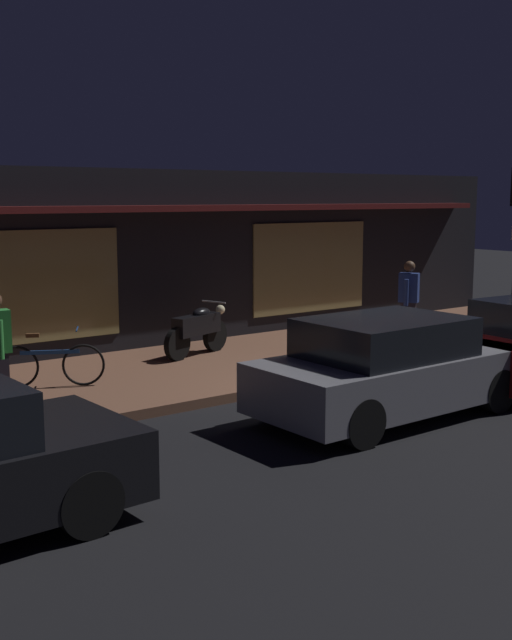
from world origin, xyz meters
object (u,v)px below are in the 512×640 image
(bicycle_parked, at_px, (50,364))
(parked_car_far, at_px, (389,368))
(motorcycle, at_px, (198,329))
(person_bystander, at_px, (409,301))

(bicycle_parked, distance_m, parked_car_far, 5.19)
(motorcycle, xyz_separation_m, parked_car_far, (0.20, -4.67, 0.06))
(person_bystander, bearing_deg, parked_car_far, -140.51)
(person_bystander, distance_m, parked_car_far, 4.89)
(motorcycle, relative_size, bicycle_parked, 1.11)
(motorcycle, height_order, parked_car_far, parked_car_far)
(person_bystander, xyz_separation_m, parked_car_far, (-3.77, -3.11, -0.32))
(motorcycle, bearing_deg, person_bystander, -21.52)
(bicycle_parked, distance_m, person_bystander, 7.20)
(bicycle_parked, xyz_separation_m, parked_car_far, (3.37, -3.95, 0.20))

